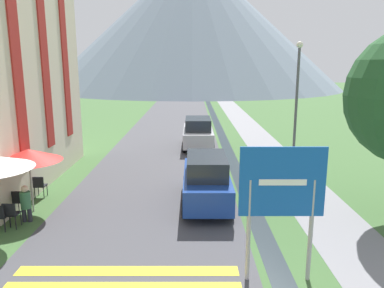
{
  "coord_description": "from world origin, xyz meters",
  "views": [
    {
      "loc": [
        -0.92,
        -3.49,
        4.98
      ],
      "look_at": [
        -0.95,
        10.0,
        2.09
      ],
      "focal_mm": 35.0,
      "sensor_mm": 36.0,
      "label": 1
    }
  ],
  "objects_px": {
    "road_sign": "(283,194)",
    "cafe_chair_middle": "(21,200)",
    "streetlamp": "(298,99)",
    "cafe_umbrella_middle_red": "(30,155)",
    "cafe_chair_far_left": "(41,185)",
    "cafe_chair_near_left": "(1,215)",
    "parked_car_near": "(207,179)",
    "person_seated_near": "(27,202)",
    "parked_car_far": "(199,133)",
    "cafe_chair_near_right": "(12,213)"
  },
  "relations": [
    {
      "from": "road_sign",
      "to": "cafe_chair_middle",
      "type": "relative_size",
      "value": 3.78
    },
    {
      "from": "streetlamp",
      "to": "cafe_umbrella_middle_red",
      "type": "bearing_deg",
      "value": -155.96
    },
    {
      "from": "cafe_chair_far_left",
      "to": "streetlamp",
      "type": "bearing_deg",
      "value": 6.84
    },
    {
      "from": "cafe_chair_near_left",
      "to": "cafe_umbrella_middle_red",
      "type": "relative_size",
      "value": 0.39
    },
    {
      "from": "parked_car_near",
      "to": "road_sign",
      "type": "bearing_deg",
      "value": -73.1
    },
    {
      "from": "cafe_chair_middle",
      "to": "person_seated_near",
      "type": "xyz_separation_m",
      "value": [
        0.47,
        -0.59,
        0.16
      ]
    },
    {
      "from": "parked_car_near",
      "to": "cafe_chair_near_left",
      "type": "relative_size",
      "value": 5.09
    },
    {
      "from": "parked_car_near",
      "to": "person_seated_near",
      "type": "height_order",
      "value": "parked_car_near"
    },
    {
      "from": "cafe_chair_middle",
      "to": "streetlamp",
      "type": "bearing_deg",
      "value": -0.39
    },
    {
      "from": "cafe_chair_middle",
      "to": "cafe_chair_near_left",
      "type": "height_order",
      "value": "same"
    },
    {
      "from": "cafe_chair_middle",
      "to": "cafe_umbrella_middle_red",
      "type": "distance_m",
      "value": 1.54
    },
    {
      "from": "streetlamp",
      "to": "cafe_chair_far_left",
      "type": "bearing_deg",
      "value": -163.02
    },
    {
      "from": "cafe_chair_far_left",
      "to": "parked_car_far",
      "type": "bearing_deg",
      "value": 44.93
    },
    {
      "from": "person_seated_near",
      "to": "streetlamp",
      "type": "relative_size",
      "value": 0.21
    },
    {
      "from": "cafe_chair_far_left",
      "to": "cafe_chair_near_left",
      "type": "xyz_separation_m",
      "value": [
        -0.05,
        -2.9,
        0.0
      ]
    },
    {
      "from": "cafe_chair_far_left",
      "to": "streetlamp",
      "type": "height_order",
      "value": "streetlamp"
    },
    {
      "from": "road_sign",
      "to": "streetlamp",
      "type": "relative_size",
      "value": 0.54
    },
    {
      "from": "parked_car_far",
      "to": "cafe_chair_middle",
      "type": "distance_m",
      "value": 12.07
    },
    {
      "from": "parked_car_near",
      "to": "cafe_chair_near_left",
      "type": "bearing_deg",
      "value": -159.95
    },
    {
      "from": "cafe_umbrella_middle_red",
      "to": "streetlamp",
      "type": "bearing_deg",
      "value": 24.04
    },
    {
      "from": "parked_car_far",
      "to": "cafe_chair_middle",
      "type": "bearing_deg",
      "value": -120.62
    },
    {
      "from": "parked_car_far",
      "to": "cafe_chair_middle",
      "type": "height_order",
      "value": "parked_car_far"
    },
    {
      "from": "parked_car_near",
      "to": "streetlamp",
      "type": "distance_m",
      "value": 6.15
    },
    {
      "from": "cafe_chair_far_left",
      "to": "person_seated_near",
      "type": "xyz_separation_m",
      "value": [
        0.45,
        -2.2,
        0.16
      ]
    },
    {
      "from": "road_sign",
      "to": "parked_car_near",
      "type": "height_order",
      "value": "road_sign"
    },
    {
      "from": "parked_car_far",
      "to": "cafe_umbrella_middle_red",
      "type": "height_order",
      "value": "cafe_umbrella_middle_red"
    },
    {
      "from": "cafe_chair_near_right",
      "to": "streetlamp",
      "type": "height_order",
      "value": "streetlamp"
    },
    {
      "from": "road_sign",
      "to": "parked_car_near",
      "type": "relative_size",
      "value": 0.74
    },
    {
      "from": "road_sign",
      "to": "cafe_chair_middle",
      "type": "bearing_deg",
      "value": 153.44
    },
    {
      "from": "cafe_chair_near_right",
      "to": "cafe_chair_near_left",
      "type": "xyz_separation_m",
      "value": [
        -0.26,
        -0.17,
        0.0
      ]
    },
    {
      "from": "road_sign",
      "to": "cafe_chair_near_right",
      "type": "bearing_deg",
      "value": 159.79
    },
    {
      "from": "cafe_chair_near_left",
      "to": "cafe_umbrella_middle_red",
      "type": "bearing_deg",
      "value": 93.75
    },
    {
      "from": "cafe_chair_middle",
      "to": "parked_car_near",
      "type": "bearing_deg",
      "value": -15.82
    },
    {
      "from": "parked_car_near",
      "to": "cafe_chair_near_left",
      "type": "height_order",
      "value": "parked_car_near"
    },
    {
      "from": "parked_car_far",
      "to": "person_seated_near",
      "type": "xyz_separation_m",
      "value": [
        -5.67,
        -10.97,
        -0.24
      ]
    },
    {
      "from": "cafe_chair_far_left",
      "to": "cafe_chair_near_left",
      "type": "distance_m",
      "value": 2.9
    },
    {
      "from": "parked_car_far",
      "to": "cafe_umbrella_middle_red",
      "type": "distance_m",
      "value": 11.72
    },
    {
      "from": "parked_car_near",
      "to": "parked_car_far",
      "type": "height_order",
      "value": "same"
    },
    {
      "from": "cafe_chair_near_right",
      "to": "road_sign",
      "type": "bearing_deg",
      "value": -33.32
    },
    {
      "from": "parked_car_near",
      "to": "cafe_chair_near_left",
      "type": "distance_m",
      "value": 6.76
    },
    {
      "from": "parked_car_near",
      "to": "streetlamp",
      "type": "xyz_separation_m",
      "value": [
        4.13,
        3.77,
        2.55
      ]
    },
    {
      "from": "parked_car_near",
      "to": "cafe_umbrella_middle_red",
      "type": "bearing_deg",
      "value": -172.9
    },
    {
      "from": "cafe_chair_far_left",
      "to": "streetlamp",
      "type": "distance_m",
      "value": 11.28
    },
    {
      "from": "cafe_chair_near_left",
      "to": "parked_car_near",
      "type": "bearing_deg",
      "value": 36.19
    },
    {
      "from": "road_sign",
      "to": "person_seated_near",
      "type": "bearing_deg",
      "value": 155.66
    },
    {
      "from": "cafe_chair_near_left",
      "to": "parked_car_far",
      "type": "bearing_deg",
      "value": 78.24
    },
    {
      "from": "road_sign",
      "to": "cafe_chair_far_left",
      "type": "bearing_deg",
      "value": 144.64
    },
    {
      "from": "cafe_chair_far_left",
      "to": "streetlamp",
      "type": "xyz_separation_m",
      "value": [
        10.42,
        3.18,
        2.95
      ]
    },
    {
      "from": "road_sign",
      "to": "person_seated_near",
      "type": "relative_size",
      "value": 2.64
    },
    {
      "from": "parked_car_far",
      "to": "cafe_chair_near_left",
      "type": "relative_size",
      "value": 5.16
    }
  ]
}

